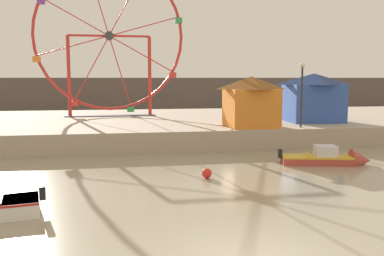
# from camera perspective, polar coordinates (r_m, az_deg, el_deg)

# --- Properties ---
(quay_promenade) EXTENTS (110.00, 18.63, 1.26)m
(quay_promenade) POSITION_cam_1_polar(r_m,az_deg,el_deg) (34.01, -4.73, 0.33)
(quay_promenade) COLOR tan
(quay_promenade) RESTS_ON ground_plane
(distant_town_skyline) EXTENTS (140.00, 3.00, 4.40)m
(distant_town_skyline) POSITION_cam_1_polar(r_m,az_deg,el_deg) (54.54, -6.77, 4.32)
(distant_town_skyline) COLOR #564C47
(distant_town_skyline) RESTS_ON ground_plane
(motorboat_faded_red) EXTENTS (4.67, 2.22, 1.33)m
(motorboat_faded_red) POSITION_cam_1_polar(r_m,az_deg,el_deg) (23.00, 18.06, -3.87)
(motorboat_faded_red) COLOR #B24238
(motorboat_faded_red) RESTS_ON ground_plane
(ferris_wheel_red_frame) EXTENTS (11.97, 1.20, 12.45)m
(ferris_wheel_red_frame) POSITION_cam_1_polar(r_m,az_deg,el_deg) (35.90, -10.93, 11.56)
(ferris_wheel_red_frame) COLOR red
(ferris_wheel_red_frame) RESTS_ON quay_promenade
(carnival_booth_blue_tent) EXTENTS (4.22, 3.76, 3.43)m
(carnival_booth_blue_tent) POSITION_cam_1_polar(r_m,az_deg,el_deg) (31.83, 15.77, 4.02)
(carnival_booth_blue_tent) COLOR #3356B7
(carnival_booth_blue_tent) RESTS_ON quay_promenade
(carnival_booth_orange_canopy) EXTENTS (3.37, 3.30, 3.20)m
(carnival_booth_orange_canopy) POSITION_cam_1_polar(r_m,az_deg,el_deg) (27.63, 7.83, 3.61)
(carnival_booth_orange_canopy) COLOR orange
(carnival_booth_orange_canopy) RESTS_ON quay_promenade
(promenade_lamp_near) EXTENTS (0.32, 0.32, 4.07)m
(promenade_lamp_near) POSITION_cam_1_polar(r_m,az_deg,el_deg) (27.84, 14.36, 5.51)
(promenade_lamp_near) COLOR #2D2D33
(promenade_lamp_near) RESTS_ON quay_promenade
(mooring_buoy_orange) EXTENTS (0.44, 0.44, 0.44)m
(mooring_buoy_orange) POSITION_cam_1_polar(r_m,az_deg,el_deg) (18.86, 1.97, -6.01)
(mooring_buoy_orange) COLOR red
(mooring_buoy_orange) RESTS_ON ground_plane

